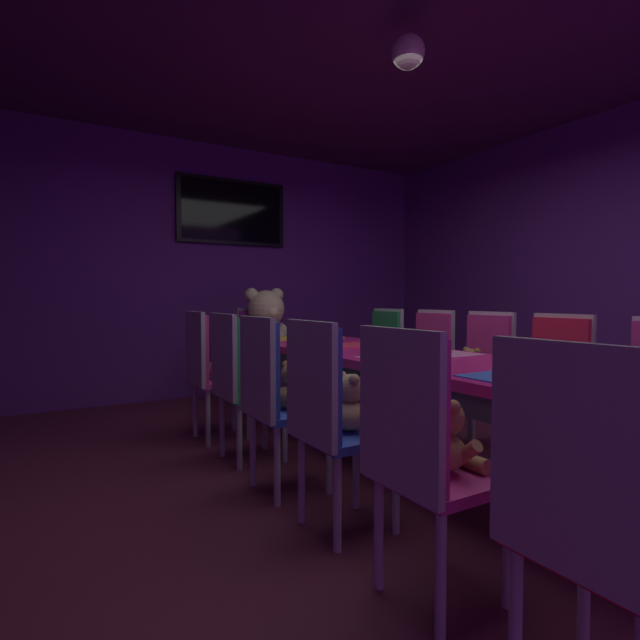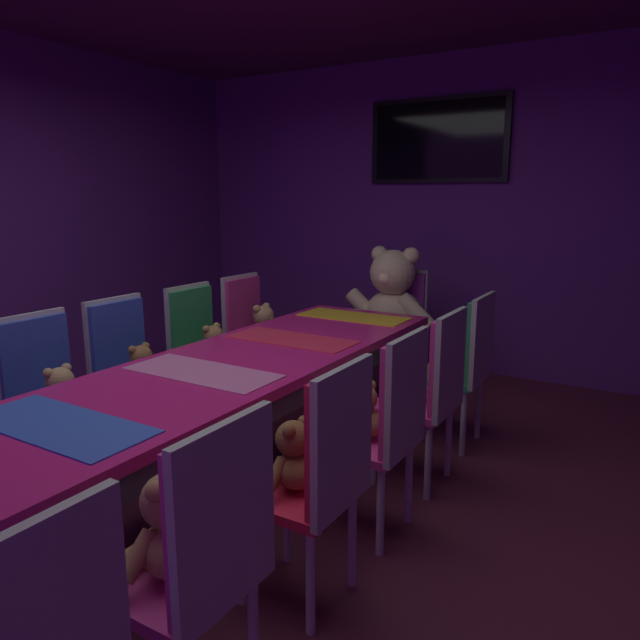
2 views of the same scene
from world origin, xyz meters
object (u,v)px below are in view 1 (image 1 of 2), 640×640
at_px(chair_right_2, 555,376).
at_px(king_teddy_bear, 267,331).
at_px(chair_left_2, 325,405).
at_px(teddy_right_3, 470,369).
at_px(chair_left_5, 205,363).
at_px(teddy_left_5, 224,361).
at_px(teddy_left_0, 616,497).
at_px(chair_left_4, 235,372).
at_px(teddy_left_1, 446,440).
at_px(chair_right_3, 483,365).
at_px(chair_right_5, 382,350).
at_px(teddy_right_5, 369,354).
at_px(chair_right_4, 428,357).
at_px(chair_left_0, 584,498).
at_px(chair_left_3, 270,387).
at_px(throne_chair, 259,347).
at_px(teddy_left_2, 351,406).
at_px(banquet_table, 422,370).
at_px(teddy_right_4, 415,361).
at_px(teddy_right_2, 540,380).
at_px(chair_left_1, 416,440).
at_px(teddy_left_4, 255,374).
at_px(pendant_light, 408,52).
at_px(wall_tv, 232,212).
at_px(teddy_left_3, 293,389).

relative_size(chair_right_2, king_teddy_bear, 1.29).
height_order(chair_left_2, teddy_right_3, chair_left_2).
xyz_separation_m(chair_left_5, teddy_left_5, (0.15, 0.00, -0.00)).
bearing_deg(teddy_left_0, chair_left_4, 93.33).
relative_size(teddy_left_1, teddy_right_3, 1.00).
bearing_deg(chair_right_3, chair_right_5, -89.66).
distance_m(teddy_left_0, teddy_right_5, 3.29).
relative_size(chair_right_3, teddy_right_5, 3.53).
relative_size(chair_left_4, teddy_right_5, 3.53).
bearing_deg(chair_left_4, chair_right_4, -0.24).
height_order(chair_right_2, king_teddy_bear, king_teddy_bear).
bearing_deg(chair_left_0, teddy_right_3, 48.83).
distance_m(chair_left_5, chair_right_2, 2.43).
relative_size(teddy_left_0, teddy_left_1, 0.95).
bearing_deg(chair_left_3, throne_chair, 67.78).
bearing_deg(chair_right_2, teddy_left_2, -0.14).
bearing_deg(teddy_left_5, teddy_left_2, -89.85).
distance_m(banquet_table, chair_left_0, 1.71).
bearing_deg(chair_right_4, teddy_right_4, -0.00).
relative_size(chair_left_0, chair_left_5, 1.00).
xyz_separation_m(chair_left_3, teddy_right_2, (1.57, -0.55, -0.02)).
relative_size(chair_left_1, teddy_left_1, 3.42).
relative_size(teddy_left_0, chair_right_4, 0.28).
xyz_separation_m(chair_right_4, throne_chair, (-0.86, 1.51, 0.00)).
height_order(chair_left_4, teddy_left_4, chair_left_4).
bearing_deg(teddy_right_3, chair_left_5, -36.66).
xyz_separation_m(chair_left_4, teddy_left_4, (0.14, 0.00, -0.02)).
relative_size(chair_left_5, king_teddy_bear, 1.29).
distance_m(chair_left_4, teddy_left_5, 0.60).
relative_size(teddy_left_0, teddy_right_4, 0.97).
bearing_deg(chair_right_2, pendant_light, -25.51).
bearing_deg(chair_right_5, wall_tv, -62.24).
distance_m(chair_right_2, pendant_light, 2.18).
xyz_separation_m(chair_left_2, teddy_right_2, (1.55, -0.00, -0.02)).
distance_m(chair_left_0, teddy_left_1, 0.60).
height_order(teddy_right_3, pendant_light, pendant_light).
height_order(king_teddy_bear, pendant_light, pendant_light).
xyz_separation_m(teddy_right_4, throne_chair, (-0.72, 1.51, 0.02)).
height_order(teddy_right_5, king_teddy_bear, king_teddy_bear).
xyz_separation_m(teddy_left_1, chair_right_2, (1.56, 0.62, 0.02)).
relative_size(teddy_left_3, chair_right_5, 0.29).
xyz_separation_m(teddy_left_3, chair_right_2, (1.57, -0.55, 0.02)).
bearing_deg(chair_right_3, teddy_left_1, 37.19).
bearing_deg(teddy_right_5, chair_left_1, 56.77).
xyz_separation_m(banquet_table, chair_left_0, (-0.84, -1.49, -0.06)).
bearing_deg(teddy_right_2, teddy_right_3, -90.85).
relative_size(banquet_table, chair_left_5, 3.72).
bearing_deg(teddy_right_5, teddy_left_5, 1.23).
distance_m(chair_right_3, pendant_light, 2.15).
bearing_deg(pendant_light, chair_right_4, 39.98).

